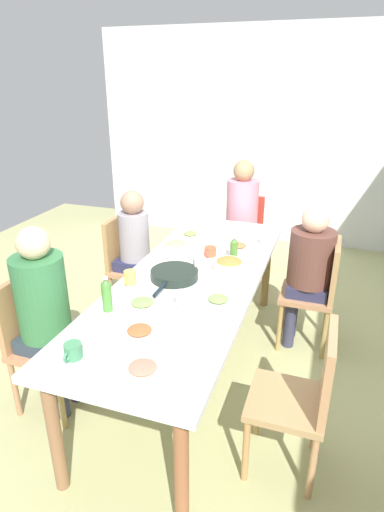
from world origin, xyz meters
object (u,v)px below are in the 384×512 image
Objects in this scene: plate_1 at (190,235)px; plate_4 at (140,332)px; chair_0 at (303,394)px; person_1 at (136,244)px; chair_4 at (38,336)px; cup_0 at (198,264)px; bowl_0 at (229,265)px; cup_4 at (130,278)px; bottle_0 at (107,295)px; person_4 at (44,306)px; chair_1 at (127,261)px; dining_table at (192,286)px; person_2 at (309,264)px; plate_0 at (218,301)px; plate_2 at (142,304)px; serving_pan at (174,275)px; chair_3 at (242,234)px; chair_2 at (318,288)px; cup_2 at (73,351)px; cup_6 at (181,299)px; bottle_1 at (234,250)px; bowl_1 at (176,246)px; plate_5 at (143,369)px; person_3 at (242,213)px; plate_3 at (238,247)px; cup_5 at (210,252)px; cup_3 at (265,240)px; cup_1 at (96,374)px.

plate_1 is 0.86× the size of plate_4.
person_1 reaches higher than chair_0.
chair_4 is 8.24× the size of cup_0.
cup_4 is at bearing -53.87° from bowl_0.
bottle_0 is at bearing 4.89° from cup_4.
chair_1 is at bearing -175.89° from person_4.
person_2 is at bearing 130.51° from dining_table.
person_2 is 1.03m from plate_0.
serving_pan reaches higher than plate_2.
dining_table is at bearing 0.00° from chair_3.
chair_2 and chair_3 have the same top height.
chair_0 is at bearing 81.26° from plate_2.
plate_2 is at bearing 169.71° from cup_2.
cup_0 is at bearing -71.02° from bowl_0.
person_2 is 1.29× the size of chair_4.
plate_0 and plate_4 have the same top height.
chair_1 is 0.77× the size of person_2.
cup_2 is 0.71m from cup_6.
bottle_0 reaches higher than cup_2.
bottle_1 reaches higher than chair_3.
chair_0 is 1.00× the size of chair_2.
chair_0 is at bearing 4.11° from person_2.
serving_pan is (0.46, 0.16, -0.01)m from bowl_1.
plate_5 is at bearing 12.50° from serving_pan.
bowl_1 is at bearing -12.90° from person_3.
chair_1 is at bearing -148.58° from plate_2.
cup_5 reaches higher than plate_3.
cup_2 reaches higher than cup_5.
cup_2 is at bearing -19.17° from cup_3.
chair_1 is 1.45m from plate_0.
cup_6 reaches higher than plate_4.
bottle_1 is (-0.58, 0.55, 0.05)m from cup_4.
bottle_1 reaches higher than cup_3.
chair_4 is 7.81× the size of cup_3.
bowl_0 is (-1.20, 0.10, 0.03)m from plate_5.
plate_3 is (-0.89, -0.09, -0.00)m from plate_0.
cup_3 is at bearing -103.95° from chair_2.
person_2 is 0.61m from bottle_1.
plate_1 is 0.61m from bottle_1.
plate_2 is (1.10, 0.58, 0.10)m from person_1.
serving_pan is (-0.22, -0.37, 0.02)m from plate_0.
cup_0 is at bearing 147.40° from serving_pan.
plate_1 is 1.87× the size of cup_0.
bottle_0 is at bearing -56.61° from plate_2.
person_2 is (-1.25, -0.09, 0.20)m from chair_0.
chair_4 reaches higher than cup_6.
bottle_1 is at bearing 9.10° from chair_3.
chair_3 reaches higher than cup_1.
chair_0 reaches higher than plate_5.
cup_6 is at bearing 67.89° from cup_4.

